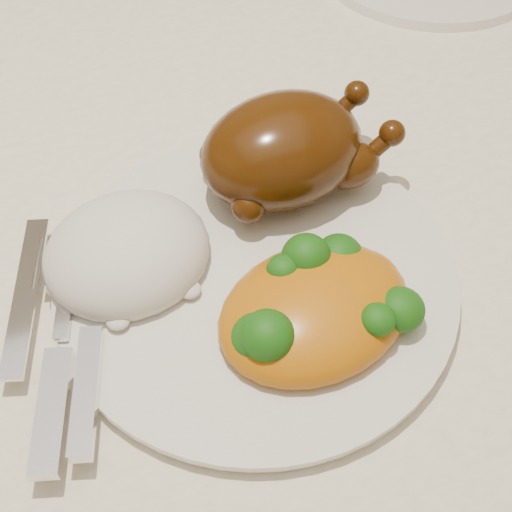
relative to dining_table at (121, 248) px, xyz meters
name	(u,v)px	position (x,y,z in m)	size (l,w,h in m)	color
floor	(181,501)	(0.00, 0.00, -0.67)	(4.00, 4.00, 0.00)	brown
dining_table	(121,248)	(0.00, 0.00, 0.00)	(1.60, 0.90, 0.76)	brown
tablecloth	(108,193)	(0.00, 0.00, 0.07)	(1.73, 1.03, 0.18)	white
dinner_plate	(256,279)	(0.07, -0.15, 0.11)	(0.28, 0.28, 0.01)	silver
roast_chicken	(286,149)	(0.13, -0.08, 0.15)	(0.15, 0.10, 0.08)	#462207
rice_mound	(127,254)	(-0.01, -0.11, 0.13)	(0.13, 0.12, 0.06)	white
mac_and_cheese	(321,305)	(0.10, -0.20, 0.13)	(0.15, 0.13, 0.05)	orange
cutlery	(59,363)	(-0.07, -0.18, 0.12)	(0.07, 0.20, 0.01)	silver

